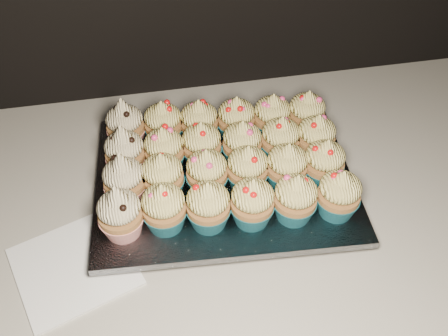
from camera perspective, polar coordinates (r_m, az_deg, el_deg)
The scene contains 29 objects.
cabinet at distance 1.20m, azimuth 1.44°, elevation -18.06°, with size 2.40×0.60×0.86m, color black.
worktop at distance 0.82m, azimuth 1.99°, elevation -3.74°, with size 2.44×0.64×0.04m, color beige.
napkin at distance 0.75m, azimuth -16.76°, elevation -10.72°, with size 0.15×0.15×0.00m, color white.
baking_tray at distance 0.81m, azimuth 0.00°, elevation -1.96°, with size 0.37×0.28×0.02m, color black.
foil_lining at distance 0.79m, azimuth 0.00°, elevation -1.12°, with size 0.40×0.31×0.01m, color silver.
cupcake_0 at distance 0.70m, azimuth -11.80°, elevation -5.07°, with size 0.06×0.06×0.10m.
cupcake_1 at distance 0.70m, azimuth -6.88°, elevation -4.52°, with size 0.06×0.06×0.08m.
cupcake_2 at distance 0.70m, azimuth -1.81°, elevation -4.31°, with size 0.06×0.06×0.08m.
cupcake_3 at distance 0.70m, azimuth 3.26°, elevation -3.94°, with size 0.06×0.06×0.08m.
cupcake_4 at distance 0.71m, azimuth 8.15°, elevation -3.46°, with size 0.06×0.06×0.08m.
cupcake_5 at distance 0.73m, azimuth 13.01°, elevation -2.93°, with size 0.06×0.06×0.08m.
cupcake_6 at distance 0.74m, azimuth -11.33°, elevation -1.34°, with size 0.06×0.06×0.10m.
cupcake_7 at distance 0.74m, azimuth -7.00°, elevation -0.97°, with size 0.06×0.06×0.08m.
cupcake_8 at distance 0.74m, azimuth -1.97°, elevation -0.52°, with size 0.06×0.06×0.08m.
cupcake_9 at distance 0.75m, azimuth 2.71°, elevation -0.11°, with size 0.06×0.06×0.08m.
cupcake_10 at distance 0.75m, azimuth 7.19°, elevation 0.16°, with size 0.06×0.06×0.08m.
cupcake_11 at distance 0.77m, azimuth 11.39°, elevation 0.59°, with size 0.06×0.06×0.08m.
cupcake_12 at distance 0.78m, azimuth -11.26°, elevation 1.82°, with size 0.06×0.06×0.10m.
cupcake_13 at distance 0.78m, azimuth -6.85°, elevation 2.02°, with size 0.06×0.06×0.08m.
cupcake_14 at distance 0.78m, azimuth -2.56°, elevation 2.63°, with size 0.06×0.06×0.08m.
cupcake_15 at distance 0.79m, azimuth 2.09°, elevation 2.79°, with size 0.06×0.06×0.08m.
cupcake_16 at distance 0.80m, azimuth 6.46°, elevation 3.26°, with size 0.06×0.06×0.08m.
cupcake_17 at distance 0.81m, azimuth 10.46°, elevation 3.46°, with size 0.06×0.06×0.08m.
cupcake_18 at distance 0.83m, azimuth -11.22°, elevation 4.86°, with size 0.06×0.06×0.10m.
cupcake_19 at distance 0.83m, azimuth -6.95°, elevation 5.04°, with size 0.06×0.06×0.08m.
cupcake_20 at distance 0.83m, azimuth -2.84°, elevation 5.23°, with size 0.06×0.06×0.08m.
cupcake_21 at distance 0.83m, azimuth 1.42°, elevation 5.60°, with size 0.06×0.06×0.08m.
cupcake_22 at distance 0.84m, azimuth 5.51°, elevation 5.88°, with size 0.06×0.06×0.08m.
cupcake_23 at distance 0.85m, azimuth 9.41°, elevation 6.19°, with size 0.06×0.06×0.08m.
Camera 1 is at (-0.13, 1.17, 1.50)m, focal length 40.00 mm.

